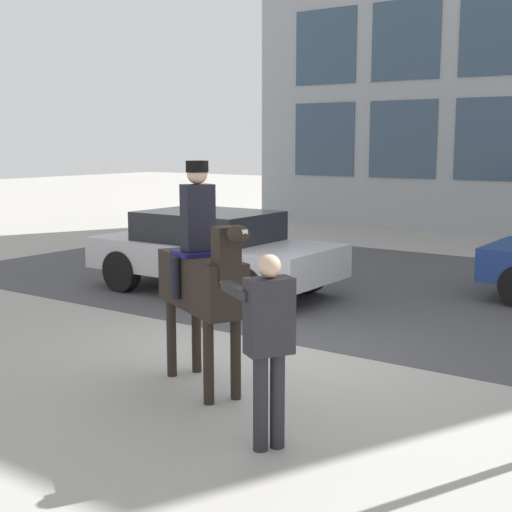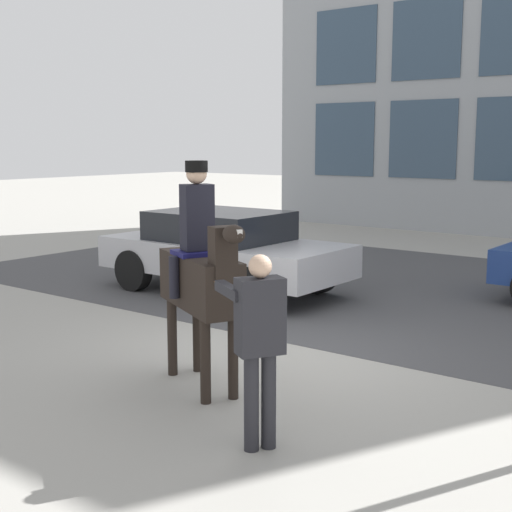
{
  "view_description": "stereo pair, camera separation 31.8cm",
  "coord_description": "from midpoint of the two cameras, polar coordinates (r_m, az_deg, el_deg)",
  "views": [
    {
      "loc": [
        4.73,
        -7.22,
        2.64
      ],
      "look_at": [
        0.28,
        -0.86,
        1.4
      ],
      "focal_mm": 50.0,
      "sensor_mm": 36.0,
      "label": 1
    },
    {
      "loc": [
        4.98,
        -7.03,
        2.64
      ],
      "look_at": [
        0.28,
        -0.86,
        1.4
      ],
      "focal_mm": 50.0,
      "sensor_mm": 36.0,
      "label": 2
    }
  ],
  "objects": [
    {
      "name": "road_surface",
      "position": [
        13.1,
        14.79,
        -2.83
      ],
      "size": [
        18.15,
        8.5,
        0.01
      ],
      "color": "#444447",
      "rests_on": "ground_plane"
    },
    {
      "name": "mounted_horse_lead",
      "position": [
        7.59,
        -3.2,
        -1.47
      ],
      "size": [
        1.69,
        1.06,
        2.45
      ],
      "rotation": [
        0.0,
        0.0,
        -0.46
      ],
      "color": "black",
      "rests_on": "ground_plane"
    },
    {
      "name": "pedestrian_bystander",
      "position": [
        6.1,
        1.7,
        -6.43
      ],
      "size": [
        0.91,
        0.46,
        1.72
      ],
      "rotation": [
        0.0,
        0.0,
        2.59
      ],
      "color": "#232328",
      "rests_on": "ground_plane"
    },
    {
      "name": "ground_plane",
      "position": [
        9.02,
        2.94,
        -7.95
      ],
      "size": [
        80.0,
        80.0,
        0.0
      ],
      "primitive_type": "plane",
      "color": "#9E9B93"
    },
    {
      "name": "street_car_near_lane",
      "position": [
        12.61,
        -1.92,
        0.57
      ],
      "size": [
        4.44,
        2.04,
        1.44
      ],
      "color": "#B7B7BC",
      "rests_on": "ground_plane"
    }
  ]
}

